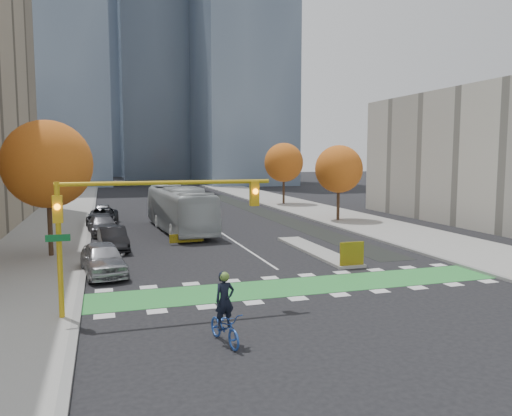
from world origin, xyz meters
TOP-DOWN VIEW (x-y plane):
  - ground at (0.00, 0.00)m, footprint 300.00×300.00m
  - sidewalk_west at (-13.50, 20.00)m, footprint 7.00×120.00m
  - sidewalk_east at (13.50, 20.00)m, footprint 7.00×120.00m
  - curb_west at (-10.00, 20.00)m, footprint 0.30×120.00m
  - curb_east at (10.00, 20.00)m, footprint 0.30×120.00m
  - bike_crossing at (0.00, 1.50)m, footprint 20.00×3.00m
  - centre_line at (0.00, 40.00)m, footprint 0.15×70.00m
  - bike_lane_paint at (7.50, 30.00)m, footprint 2.50×50.00m
  - median_island at (4.00, 9.00)m, footprint 1.60×10.00m
  - hazard_board at (4.00, 4.20)m, footprint 1.40×0.12m
  - tower_nw at (-18.00, 90.00)m, footprint 22.00×22.00m
  - tower_ne at (20.00, 85.00)m, footprint 18.00×24.00m
  - tower_far at (-4.00, 140.00)m, footprint 26.00×26.00m
  - tree_west at (-12.00, 12.00)m, footprint 5.20×5.20m
  - tree_east_near at (12.00, 22.00)m, footprint 4.40×4.40m
  - tree_east_far at (12.50, 38.00)m, footprint 4.80×4.80m
  - traffic_signal_west at (-7.93, -0.51)m, footprint 8.53×0.56m
  - cyclist at (-5.22, -4.47)m, footprint 1.14×2.18m
  - bus at (-3.00, 20.34)m, footprint 4.01×13.17m
  - parked_car_a at (-9.00, 6.58)m, footprint 2.64×5.17m
  - parked_car_b at (-8.38, 13.23)m, footprint 2.01×4.76m
  - parked_car_c at (-9.00, 20.25)m, footprint 2.62×5.24m
  - parked_car_d at (-9.00, 25.95)m, footprint 2.87×5.55m
  - parked_car_e at (-9.00, 30.95)m, footprint 1.92×4.19m

SIDE VIEW (x-z plane):
  - ground at x=0.00m, z-range 0.00..0.00m
  - centre_line at x=0.00m, z-range 0.00..0.01m
  - bike_lane_paint at x=7.50m, z-range 0.00..0.01m
  - bike_crossing at x=0.00m, z-range 0.00..0.01m
  - sidewalk_west at x=-13.50m, z-range 0.00..0.15m
  - sidewalk_east at x=13.50m, z-range 0.00..0.15m
  - curb_west at x=-10.00m, z-range -0.01..0.15m
  - curb_east at x=10.00m, z-range -0.01..0.15m
  - median_island at x=4.00m, z-range 0.00..0.16m
  - parked_car_e at x=-9.00m, z-range 0.00..1.39m
  - parked_car_c at x=-9.00m, z-range 0.00..1.46m
  - parked_car_d at x=-9.00m, z-range 0.00..1.50m
  - parked_car_b at x=-8.38m, z-range 0.00..1.53m
  - hazard_board at x=4.00m, z-range 0.15..1.45m
  - cyclist at x=-5.22m, z-range -0.40..2.00m
  - parked_car_a at x=-9.00m, z-range 0.00..1.69m
  - bus at x=-3.00m, z-range 0.00..3.62m
  - traffic_signal_west at x=-7.93m, z-range 1.43..6.63m
  - tree_east_near at x=12.00m, z-range 1.33..8.40m
  - tree_east_far at x=12.50m, z-range 1.42..9.07m
  - tree_west at x=-12.00m, z-range 1.50..9.73m
  - tower_ne at x=20.00m, z-range 0.00..60.00m
  - tower_nw at x=-18.00m, z-range 0.00..70.00m
  - tower_far at x=-4.00m, z-range 0.00..80.00m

